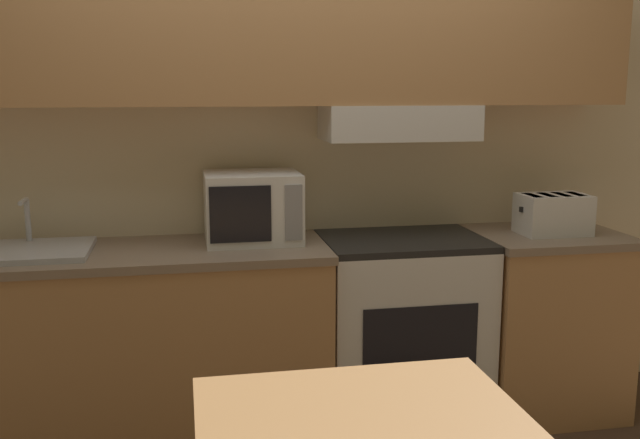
# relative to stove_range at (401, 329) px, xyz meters

# --- Properties ---
(ground_plane) EXTENTS (16.00, 16.00, 0.00)m
(ground_plane) POSITION_rel_stove_range_xyz_m (-0.49, 0.28, -0.44)
(ground_plane) COLOR #4C3828
(wall_back) EXTENTS (5.49, 0.38, 2.55)m
(wall_back) POSITION_rel_stove_range_xyz_m (-0.48, 0.21, 1.05)
(wall_back) COLOR beige
(wall_back) RESTS_ON ground_plane
(lower_counter_main) EXTENTS (1.67, 0.60, 0.88)m
(lower_counter_main) POSITION_rel_stove_range_xyz_m (-1.21, -0.01, 0.00)
(lower_counter_main) COLOR tan
(lower_counter_main) RESTS_ON ground_plane
(lower_counter_right_stub) EXTENTS (0.69, 0.60, 0.88)m
(lower_counter_right_stub) POSITION_rel_stove_range_xyz_m (0.72, -0.01, 0.00)
(lower_counter_right_stub) COLOR tan
(lower_counter_right_stub) RESTS_ON ground_plane
(stove_range) EXTENTS (0.74, 0.56, 0.88)m
(stove_range) POSITION_rel_stove_range_xyz_m (0.00, 0.00, 0.00)
(stove_range) COLOR silver
(stove_range) RESTS_ON ground_plane
(microwave) EXTENTS (0.42, 0.37, 0.31)m
(microwave) POSITION_rel_stove_range_xyz_m (-0.69, 0.07, 0.60)
(microwave) COLOR silver
(microwave) RESTS_ON lower_counter_main
(toaster) EXTENTS (0.33, 0.21, 0.19)m
(toaster) POSITION_rel_stove_range_xyz_m (0.72, -0.04, 0.54)
(toaster) COLOR silver
(toaster) RESTS_ON lower_counter_right_stub
(sink_basin) EXTENTS (0.55, 0.42, 0.22)m
(sink_basin) POSITION_rel_stove_range_xyz_m (-1.66, -0.02, 0.46)
(sink_basin) COLOR #B7BABF
(sink_basin) RESTS_ON lower_counter_main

